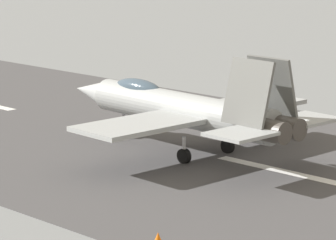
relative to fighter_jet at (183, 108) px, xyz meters
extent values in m
plane|color=gray|center=(-5.57, -0.54, -2.37)|extent=(400.00, 400.00, 0.00)
cube|color=#474547|center=(-5.57, -0.54, -2.36)|extent=(240.00, 26.00, 0.02)
cube|color=white|center=(-6.23, -0.54, -2.35)|extent=(8.00, 0.70, 0.00)
cylinder|color=#A4A8A9|center=(0.08, 0.00, -0.08)|extent=(12.45, 2.34, 1.79)
cone|color=#A4A8A9|center=(7.69, -0.34, -0.08)|extent=(2.92, 1.65, 1.52)
ellipsoid|color=#3F5160|center=(3.57, -0.16, 0.60)|extent=(3.65, 1.26, 1.10)
cylinder|color=#47423D|center=(-6.24, 0.83, -0.08)|extent=(2.25, 1.20, 1.10)
cylinder|color=#47423D|center=(-6.29, -0.27, -0.08)|extent=(2.25, 1.20, 1.10)
cube|color=#A4A8A9|center=(-0.74, 4.00, -0.18)|extent=(3.67, 6.28, 0.24)
cube|color=#A4A8A9|center=(-1.09, -3.92, -0.18)|extent=(3.67, 6.28, 0.24)
cube|color=#A4A8A9|center=(-6.16, 2.67, 0.02)|extent=(2.52, 2.90, 0.16)
cube|color=#A4A8A9|center=(-6.37, -2.12, 0.02)|extent=(2.52, 2.90, 0.16)
cube|color=slate|center=(-5.27, 1.13, 1.62)|extent=(2.64, 1.06, 3.14)
cube|color=slate|center=(-5.35, -0.66, 1.62)|extent=(2.64, 1.06, 3.14)
cylinder|color=silver|center=(4.84, -0.21, -1.67)|extent=(0.18, 0.18, 1.40)
cylinder|color=black|center=(4.84, -0.21, -1.99)|extent=(0.77, 0.33, 0.76)
cylinder|color=silver|center=(-1.65, 1.67, -1.67)|extent=(0.18, 0.18, 1.40)
cylinder|color=black|center=(-1.65, 1.67, -1.99)|extent=(0.77, 0.33, 0.76)
cylinder|color=silver|center=(-1.79, -1.52, -1.67)|extent=(0.18, 0.18, 1.40)
cylinder|color=black|center=(-1.79, -1.52, -1.99)|extent=(0.77, 0.33, 0.76)
cone|color=orange|center=(-9.47, 11.35, -2.10)|extent=(0.44, 0.44, 0.55)
camera|label=1|loc=(-32.60, 34.46, 9.27)|focal=98.69mm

